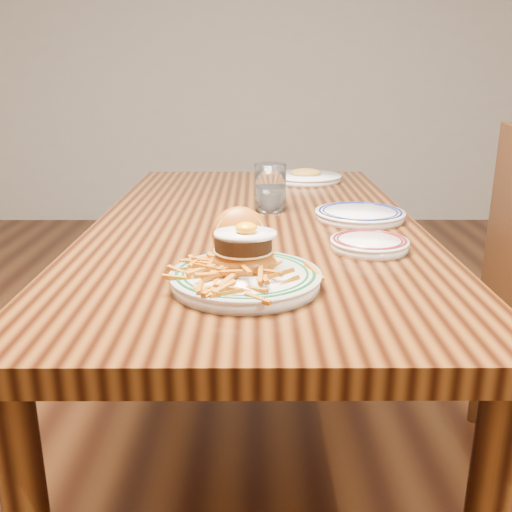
{
  "coord_description": "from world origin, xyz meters",
  "views": [
    {
      "loc": [
        -0.0,
        -1.48,
        1.12
      ],
      "look_at": [
        -0.0,
        -0.48,
        0.81
      ],
      "focal_mm": 40.0,
      "sensor_mm": 36.0,
      "label": 1
    }
  ],
  "objects": [
    {
      "name": "water_glass",
      "position": [
        0.04,
        0.12,
        0.81
      ],
      "size": [
        0.09,
        0.09,
        0.13
      ],
      "color": "white",
      "rests_on": "table"
    },
    {
      "name": "side_plate",
      "position": [
        0.25,
        -0.27,
        0.77
      ],
      "size": [
        0.17,
        0.17,
        0.03
      ],
      "rotation": [
        0.0,
        0.0,
        -0.01
      ],
      "color": "white",
      "rests_on": "table"
    },
    {
      "name": "far_plate",
      "position": [
        0.18,
        0.59,
        0.77
      ],
      "size": [
        0.26,
        0.26,
        0.05
      ],
      "rotation": [
        0.0,
        0.0,
        0.25
      ],
      "color": "white",
      "rests_on": "table"
    },
    {
      "name": "main_plate",
      "position": [
        -0.02,
        -0.48,
        0.79
      ],
      "size": [
        0.28,
        0.29,
        0.13
      ],
      "rotation": [
        0.0,
        0.0,
        0.13
      ],
      "color": "white",
      "rests_on": "table"
    },
    {
      "name": "table",
      "position": [
        0.0,
        0.0,
        0.66
      ],
      "size": [
        0.85,
        1.6,
        0.75
      ],
      "color": "black",
      "rests_on": "floor"
    },
    {
      "name": "rear_plate",
      "position": [
        0.28,
        0.01,
        0.76
      ],
      "size": [
        0.24,
        0.24,
        0.03
      ],
      "rotation": [
        0.0,
        0.0,
        0.28
      ],
      "color": "white",
      "rests_on": "table"
    },
    {
      "name": "floor",
      "position": [
        0.0,
        0.0,
        0.0
      ],
      "size": [
        6.0,
        6.0,
        0.0
      ],
      "primitive_type": "plane",
      "color": "black",
      "rests_on": "ground"
    }
  ]
}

